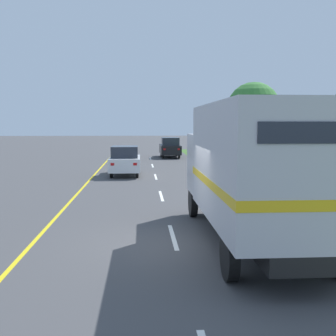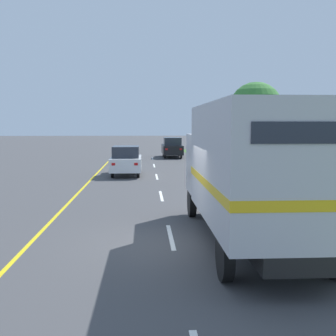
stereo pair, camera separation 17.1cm
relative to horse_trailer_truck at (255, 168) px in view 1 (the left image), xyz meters
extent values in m
plane|color=#444447|center=(-1.98, 0.28, -1.99)|extent=(200.00, 200.00, 0.00)
cube|color=yellow|center=(-5.68, 12.63, -1.98)|extent=(0.12, 55.92, 0.01)
cube|color=white|center=(-1.98, 0.98, -1.98)|extent=(0.12, 2.60, 0.01)
cube|color=white|center=(-1.98, 7.58, -1.98)|extent=(0.12, 2.60, 0.01)
cube|color=white|center=(-1.98, 14.18, -1.98)|extent=(0.12, 2.60, 0.01)
cube|color=white|center=(-1.98, 20.78, -1.98)|extent=(0.12, 2.60, 0.01)
cube|color=white|center=(-1.98, 27.38, -1.98)|extent=(0.12, 2.60, 0.01)
cylinder|color=black|center=(-1.11, 3.51, -1.49)|extent=(0.22, 1.00, 1.00)
cylinder|color=black|center=(1.11, 3.51, -1.49)|extent=(0.22, 1.00, 1.00)
cylinder|color=black|center=(-1.11, -2.34, -1.49)|extent=(0.22, 1.00, 1.00)
cube|color=black|center=(0.00, 0.28, -1.31)|extent=(1.42, 7.81, 0.36)
cube|color=#B7B7BC|center=(0.00, -0.77, 0.23)|extent=(2.58, 5.71, 2.70)
cube|color=gold|center=(0.00, -0.77, -0.25)|extent=(2.60, 5.73, 0.20)
cube|color=#232833|center=(0.00, -3.63, 0.97)|extent=(1.93, 0.03, 0.36)
cube|color=#B7B7BC|center=(0.00, 3.14, -0.18)|extent=(2.48, 2.10, 1.90)
cube|color=#283342|center=(0.00, 4.20, 0.06)|extent=(2.19, 0.03, 0.85)
cylinder|color=black|center=(-4.53, 16.23, -1.66)|extent=(0.16, 0.66, 0.66)
cylinder|color=black|center=(-3.06, 16.23, -1.66)|extent=(0.16, 0.66, 0.66)
cylinder|color=black|center=(-4.53, 13.86, -1.66)|extent=(0.16, 0.66, 0.66)
cylinder|color=black|center=(-3.06, 13.86, -1.66)|extent=(0.16, 0.66, 0.66)
cube|color=white|center=(-3.79, 15.05, -1.27)|extent=(1.80, 3.82, 0.78)
cube|color=#282D38|center=(-3.79, 14.90, -0.55)|extent=(1.55, 2.10, 0.66)
cube|color=red|center=(-4.42, 13.13, -1.13)|extent=(0.20, 0.03, 0.14)
cube|color=red|center=(-3.16, 13.13, -1.13)|extent=(0.20, 0.03, 0.14)
cylinder|color=black|center=(-0.87, 29.91, -1.66)|extent=(0.16, 0.66, 0.66)
cylinder|color=black|center=(0.60, 29.91, -1.66)|extent=(0.16, 0.66, 0.66)
cylinder|color=black|center=(-0.87, 27.17, -1.66)|extent=(0.16, 0.66, 0.66)
cylinder|color=black|center=(0.60, 27.17, -1.66)|extent=(0.16, 0.66, 0.66)
cube|color=black|center=(-0.13, 28.54, -1.24)|extent=(1.80, 4.42, 0.82)
cube|color=#282D38|center=(-0.13, 28.36, -0.48)|extent=(1.55, 2.43, 0.70)
cube|color=red|center=(-0.76, 26.32, -1.10)|extent=(0.20, 0.03, 0.14)
cube|color=red|center=(0.50, 26.32, -1.10)|extent=(0.20, 0.03, 0.14)
cylinder|color=#9E9EA3|center=(3.90, 9.16, -0.77)|extent=(0.09, 0.09, 2.43)
cylinder|color=#9E9EA3|center=(5.53, 9.16, -0.77)|extent=(0.09, 0.09, 2.43)
cube|color=navy|center=(4.71, 9.16, -0.21)|extent=(2.33, 0.06, 1.30)
cube|color=navy|center=(5.50, 9.16, 0.62)|extent=(0.74, 0.06, 0.32)
cube|color=silver|center=(4.71, 9.13, -0.21)|extent=(1.82, 0.02, 0.23)
cylinder|color=brown|center=(6.22, 23.18, -0.70)|extent=(0.37, 0.37, 2.56)
sphere|color=#387A33|center=(6.22, 23.18, 2.29)|extent=(4.29, 4.29, 4.29)
camera|label=1|loc=(-2.85, -10.33, 1.11)|focal=45.00mm
camera|label=2|loc=(-2.68, -10.34, 1.11)|focal=45.00mm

